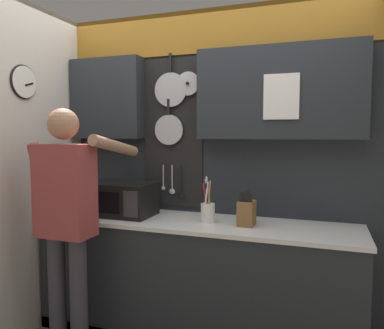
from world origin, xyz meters
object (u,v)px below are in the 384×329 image
person (67,209)px  utensil_crock (208,210)px  knife_block (247,213)px  microwave (120,199)px

person → utensil_crock: bearing=29.7°
utensil_crock → person: 1.00m
knife_block → person: 1.25m
knife_block → person: size_ratio=0.15×
microwave → person: person is taller
microwave → person: 0.51m
knife_block → utensil_crock: utensil_crock is taller
microwave → utensil_crock: size_ratio=1.58×
microwave → knife_block: microwave is taller
utensil_crock → knife_block: bearing=-0.3°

